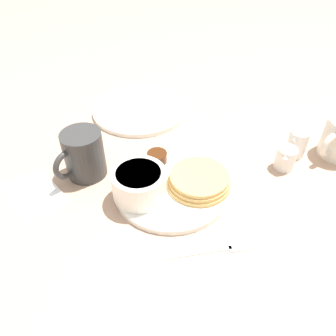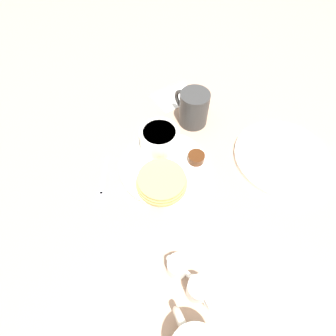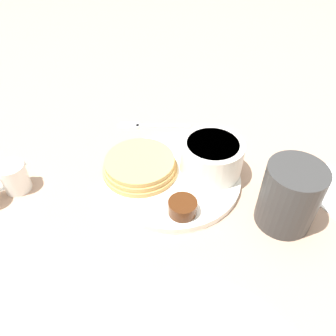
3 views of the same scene
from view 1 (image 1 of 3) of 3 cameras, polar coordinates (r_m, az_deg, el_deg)
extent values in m
plane|color=tan|center=(0.68, 0.57, -3.85)|extent=(4.00, 4.00, 0.00)
cylinder|color=white|center=(0.68, 0.58, -3.49)|extent=(0.24, 0.24, 0.01)
cylinder|color=tan|center=(0.68, 5.36, -2.65)|extent=(0.13, 0.13, 0.01)
cylinder|color=tan|center=(0.67, 5.41, -2.10)|extent=(0.12, 0.12, 0.01)
cylinder|color=tan|center=(0.67, 5.46, -1.53)|extent=(0.12, 0.12, 0.01)
cylinder|color=white|center=(0.64, -5.05, -2.75)|extent=(0.11, 0.11, 0.06)
cylinder|color=white|center=(0.62, -5.19, -1.05)|extent=(0.09, 0.09, 0.01)
cylinder|color=#47230F|center=(0.73, -1.91, 1.91)|extent=(0.04, 0.04, 0.02)
cylinder|color=white|center=(0.66, -6.93, -3.55)|extent=(0.04, 0.04, 0.02)
sphere|color=white|center=(0.65, -7.04, -2.55)|extent=(0.02, 0.02, 0.02)
cylinder|color=#333333|center=(0.71, -14.38, 2.34)|extent=(0.08, 0.08, 0.10)
torus|color=#333333|center=(0.69, -17.16, 0.58)|extent=(0.02, 0.07, 0.07)
cylinder|color=white|center=(0.77, 19.79, 1.61)|extent=(0.04, 0.04, 0.05)
torus|color=white|center=(0.78, 20.18, 2.70)|extent=(0.01, 0.03, 0.03)
cone|color=white|center=(0.74, 19.84, 2.05)|extent=(0.02, 0.02, 0.01)
cylinder|color=white|center=(0.81, 21.57, 4.02)|extent=(0.04, 0.04, 0.07)
torus|color=white|center=(0.82, 22.47, 4.82)|extent=(0.01, 0.04, 0.04)
cone|color=white|center=(0.78, 21.31, 5.08)|extent=(0.02, 0.02, 0.01)
cube|color=silver|center=(0.59, 5.63, -14.34)|extent=(0.07, 0.10, 0.00)
cube|color=silver|center=(0.60, 12.39, -13.09)|extent=(0.04, 0.04, 0.00)
cube|color=white|center=(0.73, -22.43, -4.35)|extent=(0.14, 0.11, 0.00)
torus|color=silver|center=(0.81, 26.41, 3.72)|extent=(0.02, 0.06, 0.06)
cylinder|color=white|center=(0.93, -4.96, 10.12)|extent=(0.26, 0.26, 0.01)
camera|label=2|loc=(0.69, 47.74, 40.00)|focal=28.00mm
camera|label=3|loc=(0.89, -5.26, 35.90)|focal=35.00mm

